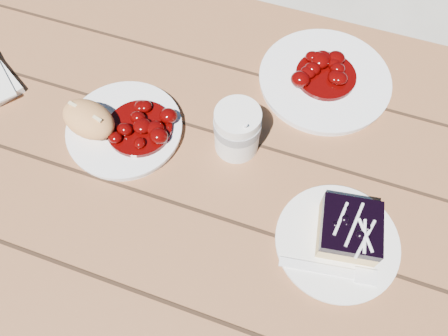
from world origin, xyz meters
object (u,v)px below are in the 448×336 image
(picnic_table, at_px, (242,216))
(second_plate, at_px, (324,80))
(dessert_plate, at_px, (337,242))
(blueberry_cake, at_px, (350,229))
(main_plate, at_px, (125,130))
(coffee_cup, at_px, (237,130))
(bread_roll, at_px, (89,119))

(picnic_table, relative_size, second_plate, 7.78)
(dessert_plate, xyz_separation_m, blueberry_cake, (0.01, 0.01, 0.03))
(main_plate, distance_m, second_plate, 0.41)
(blueberry_cake, bearing_deg, coffee_cup, 145.29)
(blueberry_cake, relative_size, second_plate, 0.42)
(main_plate, bearing_deg, blueberry_cake, -9.02)
(picnic_table, relative_size, coffee_cup, 19.84)
(picnic_table, bearing_deg, bread_roll, 178.93)
(blueberry_cake, bearing_deg, main_plate, 162.26)
(dessert_plate, bearing_deg, main_plate, 168.81)
(bread_roll, height_order, blueberry_cake, bread_roll)
(picnic_table, xyz_separation_m, blueberry_cake, (0.19, -0.04, 0.20))
(blueberry_cake, bearing_deg, picnic_table, 158.22)
(blueberry_cake, distance_m, coffee_cup, 0.25)
(picnic_table, height_order, main_plate, main_plate)
(main_plate, xyz_separation_m, bread_roll, (-0.05, -0.02, 0.04))
(main_plate, bearing_deg, bread_roll, -160.02)
(bread_roll, bearing_deg, second_plate, 34.13)
(blueberry_cake, xyz_separation_m, second_plate, (-0.11, 0.31, -0.03))
(second_plate, bearing_deg, coffee_cup, -121.25)
(main_plate, bearing_deg, coffee_cup, 11.32)
(main_plate, height_order, bread_roll, bread_roll)
(second_plate, bearing_deg, blueberry_cake, -70.91)
(coffee_cup, bearing_deg, blueberry_cake, -25.99)
(bread_roll, distance_m, dessert_plate, 0.49)
(picnic_table, bearing_deg, dessert_plate, -18.26)
(main_plate, distance_m, coffee_cup, 0.22)
(picnic_table, height_order, second_plate, second_plate)
(picnic_table, distance_m, coffee_cup, 0.23)
(main_plate, xyz_separation_m, second_plate, (0.33, 0.24, 0.00))
(bread_roll, bearing_deg, blueberry_cake, -5.71)
(bread_roll, xyz_separation_m, dessert_plate, (0.48, -0.06, -0.04))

